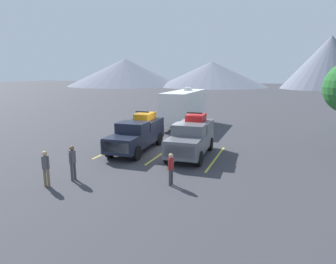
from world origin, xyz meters
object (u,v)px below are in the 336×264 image
at_px(person_a, 171,167).
at_px(camper_trailer_a, 184,106).
at_px(pickup_truck_a, 138,133).
at_px(person_c, 73,160).
at_px(person_b, 46,166).
at_px(pickup_truck_b, 192,137).

bearing_deg(person_a, camper_trailer_a, 105.13).
distance_m(pickup_truck_a, person_c, 6.25).
distance_m(camper_trailer_a, person_c, 15.88).
bearing_deg(person_b, pickup_truck_a, 81.95).
height_order(pickup_truck_b, person_c, pickup_truck_b).
bearing_deg(camper_trailer_a, person_a, -74.87).
height_order(pickup_truck_a, person_b, pickup_truck_a).
distance_m(pickup_truck_a, person_b, 7.40).
xyz_separation_m(camper_trailer_a, person_b, (-1.27, -16.94, -0.96)).
bearing_deg(person_a, person_b, -157.88).
relative_size(camper_trailer_a, person_b, 5.25).
xyz_separation_m(pickup_truck_a, pickup_truck_b, (3.73, 0.02, 0.04)).
xyz_separation_m(pickup_truck_b, person_b, (-4.76, -7.35, -0.21)).
bearing_deg(pickup_truck_b, camper_trailer_a, 109.99).
bearing_deg(person_b, pickup_truck_b, 57.04).
relative_size(pickup_truck_a, pickup_truck_b, 1.10).
bearing_deg(pickup_truck_a, person_a, -50.75).
xyz_separation_m(pickup_truck_a, person_c, (-0.41, -6.23, -0.15)).
height_order(person_a, person_c, person_c).
relative_size(pickup_truck_a, camper_trailer_a, 0.67).
xyz_separation_m(pickup_truck_a, person_b, (-1.04, -7.33, -0.17)).
xyz_separation_m(camper_trailer_a, person_c, (-0.65, -15.84, -0.93)).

